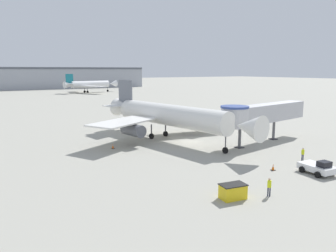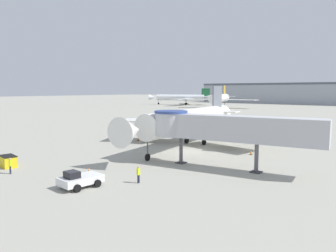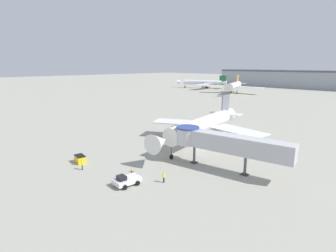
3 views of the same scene
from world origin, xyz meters
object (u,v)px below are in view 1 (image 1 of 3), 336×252
Objects in this scene: traffic_cone_near_nose at (273,167)px; traffic_cone_starboard_wing at (218,132)px; pushback_tug_white at (318,168)px; main_airplane at (167,115)px; jet_bridge at (260,114)px; ground_crew_marshaller at (269,186)px; service_container_yellow at (233,191)px; background_jet_teal_tail at (89,84)px; traffic_cone_port_wing at (113,146)px; ground_crew_wing_walker at (303,153)px.

traffic_cone_starboard_wing is (9.14, 20.58, -0.05)m from traffic_cone_near_nose.
pushback_tug_white is 5.22× the size of traffic_cone_near_nose.
traffic_cone_starboard_wing is at bearing 81.36° from pushback_tug_white.
jet_bridge is (11.13, -9.87, 0.63)m from main_airplane.
traffic_cone_near_nose is 8.44m from ground_crew_marshaller.
traffic_cone_starboard_wing is (19.01, 24.44, -0.37)m from service_container_yellow.
service_container_yellow is at bearing 21.43° from ground_crew_marshaller.
ground_crew_marshaller is at bearing 158.44° from background_jet_teal_tail.
traffic_cone_near_nose is 0.44× the size of ground_crew_marshaller.
traffic_cone_near_nose is (-3.20, 3.53, -0.37)m from pushback_tug_white.
traffic_cone_port_wing is 125.77m from background_jet_teal_tail.
jet_bridge is 25.63× the size of traffic_cone_near_nose.
ground_crew_marshaller is (-5.12, -26.14, -3.07)m from main_airplane.
main_airplane is 43.12× the size of traffic_cone_near_nose.
background_jet_teal_tail is (18.50, 139.23, 3.27)m from ground_crew_wing_walker.
ground_crew_wing_walker is at bearing -77.65° from main_airplane.
pushback_tug_white is at bearing -88.49° from main_airplane.
ground_crew_wing_walker is (-2.63, -19.75, 0.65)m from traffic_cone_starboard_wing.
traffic_cone_near_nose reaches higher than traffic_cone_port_wing.
ground_crew_wing_walker is (13.14, 6.01, -0.04)m from ground_crew_marshaller.
traffic_cone_port_wing is at bearing 177.03° from main_airplane.
pushback_tug_white is at bearing -103.84° from traffic_cone_starboard_wing.
traffic_cone_starboard_wing is 19.94m from ground_crew_wing_walker.
traffic_cone_starboard_wing is at bearing 66.06° from traffic_cone_near_nose.
traffic_cone_port_wing is at bearing 153.76° from background_jet_teal_tail.
background_jet_teal_tail reaches higher than service_container_yellow.
traffic_cone_near_nose is at bearing -113.94° from traffic_cone_starboard_wing.
service_container_yellow is (-19.49, -14.95, -4.02)m from jet_bridge.
traffic_cone_starboard_wing is (5.94, 24.11, -0.41)m from pushback_tug_white.
background_jet_teal_tail is at bearing 86.56° from pushback_tug_white.
service_container_yellow is (-13.07, -0.32, -0.05)m from pushback_tug_white.
main_airplane is at bearing -57.44° from ground_crew_marshaller.
pushback_tug_white is 2.30× the size of ground_crew_marshaller.
ground_crew_marshaller is (5.06, -25.00, 0.66)m from traffic_cone_port_wing.
main_airplane is 19.81× the size of ground_crew_wing_walker.
service_container_yellow is (-8.36, -24.81, -3.39)m from main_airplane.
background_jet_teal_tail reaches higher than traffic_cone_port_wing.
ground_crew_wing_walker reaches higher than pushback_tug_white.
traffic_cone_port_wing is (-14.89, 23.35, -0.39)m from pushback_tug_white.
main_airplane reaches higher than traffic_cone_starboard_wing.
ground_crew_wing_walker is (8.02, -20.13, -3.11)m from main_airplane.
background_jet_teal_tail is at bearing 68.07° from main_airplane.
main_airplane is 46.18× the size of traffic_cone_port_wing.
traffic_cone_starboard_wing is at bearing -11.40° from main_airplane.
traffic_cone_port_wing is 0.02× the size of background_jet_teal_tail.
traffic_cone_starboard_wing is at bearing 169.60° from ground_crew_wing_walker.
ground_crew_marshaller is (-15.77, -25.76, 0.69)m from traffic_cone_starboard_wing.
ground_crew_marshaller is (-6.63, -5.18, 0.64)m from traffic_cone_near_nose.
traffic_cone_near_nose is 1.15× the size of traffic_cone_starboard_wing.
pushback_tug_white is 5.59× the size of traffic_cone_port_wing.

